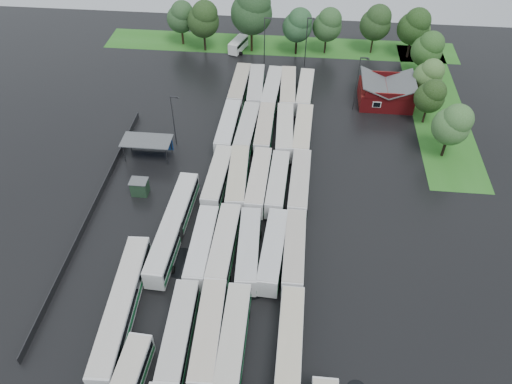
# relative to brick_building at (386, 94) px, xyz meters

# --- Properties ---
(ground) EXTENTS (160.00, 160.00, 0.00)m
(ground) POSITION_rel_brick_building_xyz_m (-24.00, -42.77, -1.87)
(ground) COLOR black
(ground) RESTS_ON ground
(brick_building) EXTENTS (10.07, 8.60, 5.39)m
(brick_building) POSITION_rel_brick_building_xyz_m (0.00, 0.00, 0.00)
(brick_building) COLOR maroon
(brick_building) RESTS_ON ground
(wash_shed) EXTENTS (8.20, 4.20, 3.58)m
(wash_shed) POSITION_rel_brick_building_xyz_m (-41.20, -20.74, 1.12)
(wash_shed) COLOR #2D2D30
(wash_shed) RESTS_ON ground
(utility_hut) EXTENTS (2.70, 2.20, 2.62)m
(utility_hut) POSITION_rel_brick_building_xyz_m (-40.20, -30.17, -0.55)
(utility_hut) COLOR #18311E
(utility_hut) RESTS_ON ground
(grass_strip_north) EXTENTS (80.00, 10.00, 0.01)m
(grass_strip_north) POSITION_rel_brick_building_xyz_m (-22.00, 22.03, -1.86)
(grass_strip_north) COLOR #296D1E
(grass_strip_north) RESTS_ON ground
(grass_strip_east) EXTENTS (10.00, 50.00, 0.01)m
(grass_strip_east) POSITION_rel_brick_building_xyz_m (10.00, 0.03, -1.86)
(grass_strip_east) COLOR #296D1E
(grass_strip_east) RESTS_ON ground
(west_fence) EXTENTS (0.10, 50.00, 1.20)m
(west_fence) POSITION_rel_brick_building_xyz_m (-46.20, -34.77, -1.27)
(west_fence) COLOR #2D2D30
(west_fence) RESTS_ON ground
(bus_r1c0) EXTENTS (3.21, 13.37, 3.70)m
(bus_r1c0) POSITION_rel_brick_building_xyz_m (-28.48, -55.27, 0.17)
(bus_r1c0) COLOR silver
(bus_r1c0) RESTS_ON ground
(bus_r1c1) EXTENTS (3.34, 13.57, 3.75)m
(bus_r1c1) POSITION_rel_brick_building_xyz_m (-25.06, -54.90, 0.20)
(bus_r1c1) COLOR silver
(bus_r1c1) RESTS_ON ground
(bus_r1c2) EXTENTS (2.89, 13.20, 3.67)m
(bus_r1c2) POSITION_rel_brick_building_xyz_m (-22.14, -55.06, 0.15)
(bus_r1c2) COLOR silver
(bus_r1c2) RESTS_ON ground
(bus_r1c4) EXTENTS (2.88, 13.16, 3.66)m
(bus_r1c4) POSITION_rel_brick_building_xyz_m (-15.68, -54.82, 0.15)
(bus_r1c4) COLOR silver
(bus_r1c4) RESTS_ON ground
(bus_r2c0) EXTENTS (2.81, 12.97, 3.61)m
(bus_r2c0) POSITION_rel_brick_building_xyz_m (-28.22, -41.79, 0.12)
(bus_r2c0) COLOR silver
(bus_r2c0) RESTS_ON ground
(bus_r2c1) EXTENTS (3.06, 13.51, 3.75)m
(bus_r2c1) POSITION_rel_brick_building_xyz_m (-25.27, -41.51, 0.20)
(bus_r2c1) COLOR silver
(bus_r2c1) RESTS_ON ground
(bus_r2c2) EXTENTS (3.41, 13.20, 3.64)m
(bus_r2c2) POSITION_rel_brick_building_xyz_m (-21.90, -41.70, 0.14)
(bus_r2c2) COLOR silver
(bus_r2c2) RESTS_ON ground
(bus_r2c3) EXTENTS (3.45, 13.21, 3.64)m
(bus_r2c3) POSITION_rel_brick_building_xyz_m (-18.62, -41.55, 0.14)
(bus_r2c3) COLOR silver
(bus_r2c3) RESTS_ON ground
(bus_r2c4) EXTENTS (2.79, 13.03, 3.63)m
(bus_r2c4) POSITION_rel_brick_building_xyz_m (-15.79, -41.37, 0.13)
(bus_r2c4) COLOR silver
(bus_r2c4) RESTS_ON ground
(bus_r3c0) EXTENTS (3.23, 13.14, 3.63)m
(bus_r3c0) POSITION_rel_brick_building_xyz_m (-28.30, -27.67, 0.13)
(bus_r3c0) COLOR silver
(bus_r3c0) RESTS_ON ground
(bus_r3c1) EXTENTS (3.50, 13.53, 3.73)m
(bus_r3c1) POSITION_rel_brick_building_xyz_m (-25.14, -27.64, 0.19)
(bus_r3c1) COLOR silver
(bus_r3c1) RESTS_ON ground
(bus_r3c2) EXTENTS (3.11, 13.45, 3.73)m
(bus_r3c2) POSITION_rel_brick_building_xyz_m (-21.88, -27.86, 0.18)
(bus_r3c2) COLOR silver
(bus_r3c2) RESTS_ON ground
(bus_r3c3) EXTENTS (3.09, 12.90, 3.57)m
(bus_r3c3) POSITION_rel_brick_building_xyz_m (-18.93, -27.96, 0.10)
(bus_r3c3) COLOR silver
(bus_r3c3) RESTS_ON ground
(bus_r3c4) EXTENTS (3.21, 13.60, 3.77)m
(bus_r3c4) POSITION_rel_brick_building_xyz_m (-15.58, -27.91, 0.21)
(bus_r3c4) COLOR silver
(bus_r3c4) RESTS_ON ground
(bus_r4c0) EXTENTS (3.11, 13.55, 3.76)m
(bus_r4c0) POSITION_rel_brick_building_xyz_m (-28.54, -14.25, 0.20)
(bus_r4c0) COLOR silver
(bus_r4c0) RESTS_ON ground
(bus_r4c1) EXTENTS (3.36, 13.40, 3.70)m
(bus_r4c1) POSITION_rel_brick_building_xyz_m (-25.19, -14.52, 0.17)
(bus_r4c1) COLOR silver
(bus_r4c1) RESTS_ON ground
(bus_r4c2) EXTENTS (2.80, 12.93, 3.60)m
(bus_r4c2) POSITION_rel_brick_building_xyz_m (-22.15, -14.03, 0.11)
(bus_r4c2) COLOR silver
(bus_r4c2) RESTS_ON ground
(bus_r4c3) EXTENTS (3.35, 13.59, 3.76)m
(bus_r4c3) POSITION_rel_brick_building_xyz_m (-18.65, -14.45, 0.20)
(bus_r4c3) COLOR silver
(bus_r4c3) RESTS_ON ground
(bus_r4c4) EXTENTS (3.35, 13.59, 3.76)m
(bus_r4c4) POSITION_rel_brick_building_xyz_m (-15.51, -14.39, 0.20)
(bus_r4c4) COLOR silver
(bus_r4c4) RESTS_ON ground
(bus_r5c0) EXTENTS (3.15, 13.60, 3.77)m
(bus_r5c0) POSITION_rel_brick_building_xyz_m (-28.26, -0.45, 0.21)
(bus_r5c0) COLOR silver
(bus_r5c0) RESTS_ON ground
(bus_r5c1) EXTENTS (3.44, 13.53, 3.73)m
(bus_r5c1) POSITION_rel_brick_building_xyz_m (-25.06, -0.51, 0.19)
(bus_r5c1) COLOR silver
(bus_r5c1) RESTS_ON ground
(bus_r5c2) EXTENTS (3.48, 13.59, 3.75)m
(bus_r5c2) POSITION_rel_brick_building_xyz_m (-21.85, -0.93, 0.20)
(bus_r5c2) COLOR silver
(bus_r5c2) RESTS_ON ground
(bus_r5c3) EXTENTS (3.28, 13.59, 3.76)m
(bus_r5c3) POSITION_rel_brick_building_xyz_m (-18.80, -0.80, 0.20)
(bus_r5c3) COLOR silver
(bus_r5c3) RESTS_ON ground
(bus_r5c4) EXTENTS (3.36, 13.02, 3.59)m
(bus_r5c4) POSITION_rel_brick_building_xyz_m (-15.49, -0.77, 0.11)
(bus_r5c4) COLOR silver
(bus_r5c4) RESTS_ON ground
(artic_bus_west_b) EXTENTS (3.61, 19.89, 3.67)m
(artic_bus_west_b) POSITION_rel_brick_building_xyz_m (-32.91, -38.54, 0.17)
(artic_bus_west_b) COLOR silver
(artic_bus_west_b) RESTS_ON ground
(artic_bus_west_c) EXTENTS (3.84, 20.24, 3.73)m
(artic_bus_west_c) POSITION_rel_brick_building_xyz_m (-36.10, -52.35, 0.20)
(artic_bus_west_c) COLOR silver
(artic_bus_west_c) RESTS_ON ground
(minibus) EXTENTS (3.97, 6.45, 2.65)m
(minibus) POSITION_rel_brick_building_xyz_m (-31.00, 18.65, -0.40)
(minibus) COLOR white
(minibus) RESTS_ON ground
(tree_north_0) EXTENTS (6.20, 6.20, 10.26)m
(tree_north_0) POSITION_rel_brick_building_xyz_m (-43.92, 20.50, 4.73)
(tree_north_0) COLOR #362617
(tree_north_0) RESTS_ON ground
(tree_north_1) EXTENTS (6.96, 6.96, 11.53)m
(tree_north_1) POSITION_rel_brick_building_xyz_m (-38.31, 17.98, 5.55)
(tree_north_1) COLOR black
(tree_north_1) RESTS_ON ground
(tree_north_2) EXTENTS (8.99, 8.99, 14.89)m
(tree_north_2) POSITION_rel_brick_building_xyz_m (-27.76, 18.60, 7.72)
(tree_north_2) COLOR #2E2112
(tree_north_2) RESTS_ON ground
(tree_north_3) EXTENTS (6.41, 6.41, 10.62)m
(tree_north_3) POSITION_rel_brick_building_xyz_m (-17.81, 18.30, 4.96)
(tree_north_3) COLOR black
(tree_north_3) RESTS_ON ground
(tree_north_4) EXTENTS (6.31, 6.31, 10.46)m
(tree_north_4) POSITION_rel_brick_building_xyz_m (-11.40, 19.40, 4.86)
(tree_north_4) COLOR black
(tree_north_4) RESTS_ON ground
(tree_north_5) EXTENTS (6.70, 6.70, 11.10)m
(tree_north_5) POSITION_rel_brick_building_xyz_m (-1.05, 20.56, 5.27)
(tree_north_5) COLOR #332819
(tree_north_5) RESTS_ON ground
(tree_north_6) EXTENTS (4.79, 4.79, 7.94)m
(tree_north_6) POSITION_rel_brick_building_xyz_m (8.43, 20.75, 3.24)
(tree_north_6) COLOR black
(tree_north_6) RESTS_ON ground
(tree_east_0) EXTENTS (6.18, 6.18, 10.24)m
(tree_east_0) POSITION_rel_brick_building_xyz_m (8.57, -15.87, 4.72)
(tree_east_0) COLOR black
(tree_east_0) RESTS_ON ground
(tree_east_1) EXTENTS (5.38, 5.38, 8.91)m
(tree_east_1) POSITION_rel_brick_building_xyz_m (6.71, -6.10, 3.87)
(tree_east_1) COLOR black
(tree_east_1) RESTS_ON ground
(tree_east_2) EXTENTS (5.48, 5.48, 9.07)m
(tree_east_2) POSITION_rel_brick_building_xyz_m (7.53, 1.24, 3.97)
(tree_east_2) COLOR black
(tree_east_2) RESTS_ON ground
(tree_east_3) EXTENTS (6.27, 6.27, 10.38)m
(tree_east_3) POSITION_rel_brick_building_xyz_m (8.47, 10.13, 4.81)
(tree_east_3) COLOR #3C2B1B
(tree_east_3) RESTS_ON ground
(tree_east_4) EXTENTS (6.78, 6.78, 11.23)m
(tree_east_4) POSITION_rel_brick_building_xyz_m (6.89, 19.30, 5.36)
(tree_east_4) COLOR black
(tree_east_4) RESTS_ON ground
(lamp_post_ne) EXTENTS (1.67, 0.33, 10.88)m
(lamp_post_ne) POSITION_rel_brick_building_xyz_m (-6.00, -2.95, 4.45)
(lamp_post_ne) COLOR #2D2D30
(lamp_post_ne) RESTS_ON ground
(lamp_post_nw) EXTENTS (1.50, 0.29, 9.71)m
(lamp_post_nw) POSITION_rel_brick_building_xyz_m (-37.25, -17.11, 3.77)
(lamp_post_nw) COLOR #2D2D30
(lamp_post_nw) RESTS_ON ground
(lamp_post_back_w) EXTENTS (1.66, 0.32, 10.77)m
(lamp_post_back_w) POSITION_rel_brick_building_xyz_m (-24.41, 12.28, 4.39)
(lamp_post_back_w) COLOR #2D2D30
(lamp_post_back_w) RESTS_ON ground
(lamp_post_back_e) EXTENTS (1.67, 0.33, 10.86)m
(lamp_post_back_e) POSITION_rel_brick_building_xyz_m (-15.71, 12.86, 4.44)
(lamp_post_back_e) COLOR #2D2D30
(lamp_post_back_e) RESTS_ON ground
(puddle_2) EXTENTS (5.32, 5.32, 0.01)m
(puddle_2) POSITION_rel_brick_building_xyz_m (-31.13, -43.21, -1.86)
(puddle_2) COLOR black
(puddle_2) RESTS_ON ground
(puddle_3) EXTENTS (4.39, 4.39, 0.01)m
(puddle_3) POSITION_rel_brick_building_xyz_m (-20.97, -46.14, -1.86)
(puddle_3) COLOR black
(puddle_3) RESTS_ON ground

